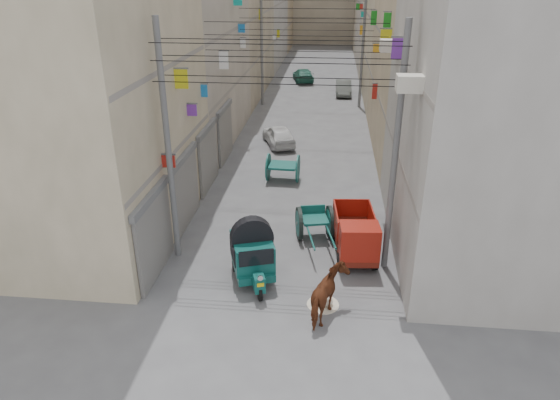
# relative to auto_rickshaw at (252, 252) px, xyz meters

# --- Properties ---
(ground) EXTENTS (140.00, 140.00, 0.00)m
(ground) POSITION_rel_auto_rickshaw_xyz_m (0.74, -4.79, -0.99)
(ground) COLOR #4A4A4D
(ground) RESTS_ON ground
(building_row_left) EXTENTS (8.00, 62.00, 14.00)m
(building_row_left) POSITION_rel_auto_rickshaw_xyz_m (-7.26, 29.34, 5.47)
(building_row_left) COLOR #C2B092
(building_row_left) RESTS_ON ground
(building_row_right) EXTENTS (8.00, 62.00, 14.00)m
(building_row_right) POSITION_rel_auto_rickshaw_xyz_m (8.73, 29.34, 5.47)
(building_row_right) COLOR #A39E98
(building_row_right) RESTS_ON ground
(shutters_left) EXTENTS (0.18, 14.40, 2.88)m
(shutters_left) POSITION_rel_auto_rickshaw_xyz_m (-3.18, 5.59, 0.51)
(shutters_left) COLOR #535358
(shutters_left) RESTS_ON ground
(signboards) EXTENTS (8.22, 40.52, 5.67)m
(signboards) POSITION_rel_auto_rickshaw_xyz_m (0.73, 16.87, 2.44)
(signboards) COLOR #0E9F94
(signboards) RESTS_ON ground
(ac_units) EXTENTS (0.70, 6.55, 3.35)m
(ac_units) POSITION_rel_auto_rickshaw_xyz_m (4.39, 2.88, 6.45)
(ac_units) COLOR beige
(ac_units) RESTS_ON ground
(utility_poles) EXTENTS (7.40, 22.20, 8.00)m
(utility_poles) POSITION_rel_auto_rickshaw_xyz_m (0.74, 12.21, 3.01)
(utility_poles) COLOR #5A5A5C
(utility_poles) RESTS_ON ground
(overhead_cables) EXTENTS (7.40, 22.52, 1.12)m
(overhead_cables) POSITION_rel_auto_rickshaw_xyz_m (0.74, 9.61, 5.78)
(overhead_cables) COLOR black
(overhead_cables) RESTS_ON ground
(auto_rickshaw) EXTENTS (1.84, 2.47, 1.67)m
(auto_rickshaw) POSITION_rel_auto_rickshaw_xyz_m (0.00, 0.00, 0.00)
(auto_rickshaw) COLOR black
(auto_rickshaw) RESTS_ON ground
(tonga_cart) EXTENTS (1.59, 2.91, 1.25)m
(tonga_cart) POSITION_rel_auto_rickshaw_xyz_m (1.88, 2.95, -0.34)
(tonga_cart) COLOR black
(tonga_cart) RESTS_ON ground
(mini_truck) EXTENTS (1.57, 3.05, 1.66)m
(mini_truck) POSITION_rel_auto_rickshaw_xyz_m (3.36, 1.55, -0.19)
(mini_truck) COLOR black
(mini_truck) RESTS_ON ground
(second_cart) EXTENTS (1.56, 1.40, 1.32)m
(second_cart) POSITION_rel_auto_rickshaw_xyz_m (0.15, 8.40, -0.28)
(second_cart) COLOR #114E47
(second_cart) RESTS_ON ground
(feed_sack) EXTENTS (0.60, 0.48, 0.30)m
(feed_sack) POSITION_rel_auto_rickshaw_xyz_m (2.32, -1.21, -0.83)
(feed_sack) COLOR beige
(feed_sack) RESTS_ON ground
(horse) EXTENTS (1.24, 1.93, 1.51)m
(horse) POSITION_rel_auto_rickshaw_xyz_m (2.47, -1.79, -0.23)
(horse) COLOR brown
(horse) RESTS_ON ground
(distant_car_white) EXTENTS (2.45, 3.68, 1.16)m
(distant_car_white) POSITION_rel_auto_rickshaw_xyz_m (-0.63, 13.81, -0.40)
(distant_car_white) COLOR silver
(distant_car_white) RESTS_ON ground
(distant_car_grey) EXTENTS (1.27, 3.47, 1.14)m
(distant_car_grey) POSITION_rel_auto_rickshaw_xyz_m (3.22, 27.06, -0.42)
(distant_car_grey) COLOR #505551
(distant_car_grey) RESTS_ON ground
(distant_car_green) EXTENTS (2.30, 4.13, 1.13)m
(distant_car_green) POSITION_rel_auto_rickshaw_xyz_m (-0.36, 32.12, -0.42)
(distant_car_green) COLOR #205D4B
(distant_car_green) RESTS_ON ground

